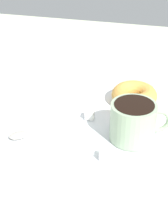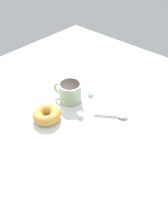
# 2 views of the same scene
# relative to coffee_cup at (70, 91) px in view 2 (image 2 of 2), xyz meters

# --- Properties ---
(ground_plane) EXTENTS (1.20, 1.20, 0.02)m
(ground_plane) POSITION_rel_coffee_cup_xyz_m (0.10, -0.05, -0.05)
(ground_plane) COLOR beige
(napkin) EXTENTS (0.36, 0.36, 0.00)m
(napkin) POSITION_rel_coffee_cup_xyz_m (0.10, -0.04, -0.04)
(napkin) COLOR white
(napkin) RESTS_ON ground_plane
(coffee_cup) EXTENTS (0.11, 0.08, 0.07)m
(coffee_cup) POSITION_rel_coffee_cup_xyz_m (0.00, 0.00, 0.00)
(coffee_cup) COLOR #9EB793
(coffee_cup) RESTS_ON napkin
(donut) EXTENTS (0.10, 0.10, 0.04)m
(donut) POSITION_rel_coffee_cup_xyz_m (0.01, -0.13, -0.02)
(donut) COLOR gold
(donut) RESTS_ON napkin
(spoon) EXTENTS (0.11, 0.08, 0.01)m
(spoon) POSITION_rel_coffee_cup_xyz_m (0.20, 0.04, -0.03)
(spoon) COLOR #B7B2A8
(spoon) RESTS_ON napkin
(sugar_cube) EXTENTS (0.02, 0.02, 0.02)m
(sugar_cube) POSITION_rel_coffee_cup_xyz_m (0.09, -0.04, -0.03)
(sugar_cube) COLOR white
(sugar_cube) RESTS_ON napkin
(sugar_cube_extra) EXTENTS (0.02, 0.02, 0.02)m
(sugar_cube_extra) POSITION_rel_coffee_cup_xyz_m (0.04, 0.07, -0.03)
(sugar_cube_extra) COLOR white
(sugar_cube_extra) RESTS_ON napkin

